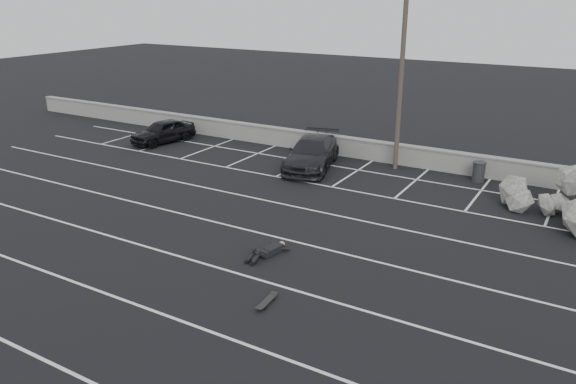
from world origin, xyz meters
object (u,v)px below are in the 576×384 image
Objects in this scene: utility_pole at (401,79)px; person at (273,246)px; car_right at (312,153)px; car_left at (163,131)px; skateboard at (267,302)px; trash_bin at (479,172)px.

utility_pole is 12.09m from person.
car_right is 5.60m from utility_pole.
car_left is at bearing 165.25° from car_right.
skateboard is at bearing -84.34° from utility_pole.
skateboard is (-2.66, -14.30, -0.40)m from trash_bin.
car_left is 4.53× the size of skateboard.
trash_bin is 12.13m from person.
person is at bearing 114.82° from skateboard.
utility_pole reaches higher than skateboard.
car_right is at bearing 119.74° from person.
person is (-4.29, -11.35, -0.25)m from trash_bin.
person is (-0.21, -11.34, -4.21)m from utility_pole.
car_right is 5.99× the size of skateboard.
utility_pole is (3.71, 2.01, 3.69)m from car_right.
person is at bearing -84.25° from car_right.
utility_pole is (13.61, 2.01, 3.78)m from car_left.
person is 3.37m from skateboard.
trash_bin is at bearing 75.38° from skateboard.
utility_pole is 5.68m from trash_bin.
car_left is 0.45× the size of utility_pole.
car_left is at bearing 136.67° from skateboard.
car_right is 8.04m from trash_bin.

